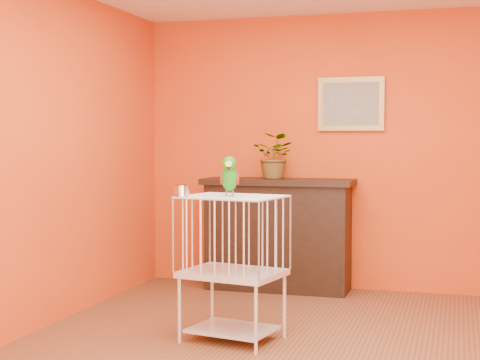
% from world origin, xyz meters
% --- Properties ---
extents(ground, '(4.50, 4.50, 0.00)m').
position_xyz_m(ground, '(0.00, 0.00, 0.00)').
color(ground, brown).
rests_on(ground, ground).
extents(room_shell, '(4.50, 4.50, 4.50)m').
position_xyz_m(room_shell, '(0.00, 0.00, 1.58)').
color(room_shell, '#E44F15').
rests_on(room_shell, ground).
extents(console_cabinet, '(1.41, 0.51, 1.05)m').
position_xyz_m(console_cabinet, '(-0.65, 2.00, 0.53)').
color(console_cabinet, black).
rests_on(console_cabinet, ground).
extents(potted_plant, '(0.47, 0.50, 0.33)m').
position_xyz_m(potted_plant, '(-0.67, 2.01, 1.22)').
color(potted_plant, '#26722D').
rests_on(potted_plant, console_cabinet).
extents(framed_picture, '(0.62, 0.04, 0.50)m').
position_xyz_m(framed_picture, '(0.00, 2.22, 1.75)').
color(framed_picture, '#A4793A').
rests_on(framed_picture, room_shell).
extents(birdcage, '(0.74, 0.62, 1.02)m').
position_xyz_m(birdcage, '(-0.53, 0.18, 0.53)').
color(birdcage, silver).
rests_on(birdcage, ground).
extents(feed_cup, '(0.11, 0.11, 0.07)m').
position_xyz_m(feed_cup, '(-0.85, 0.04, 1.06)').
color(feed_cup, silver).
rests_on(feed_cup, birdcage).
extents(parrot, '(0.14, 0.25, 0.28)m').
position_xyz_m(parrot, '(-0.55, 0.16, 1.16)').
color(parrot, '#59544C').
rests_on(parrot, birdcage).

